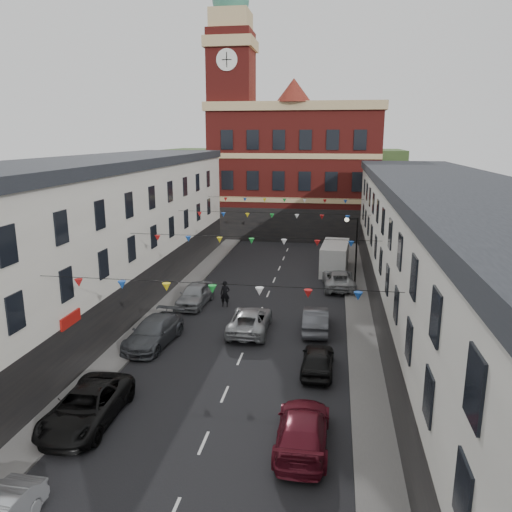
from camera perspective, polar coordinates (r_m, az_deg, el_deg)
The scene contains 19 objects.
ground at distance 28.64m, azimuth -1.84°, elevation -11.67°, with size 160.00×160.00×0.00m, color black.
pavement_left at distance 32.24m, azimuth -13.44°, elevation -8.94°, with size 1.80×64.00×0.15m, color #605E5B.
pavement_right at distance 30.07m, azimuth 12.16°, elevation -10.56°, with size 1.80×64.00×0.15m, color #605E5B.
terrace_left at distance 32.02m, azimuth -22.75°, elevation 0.12°, with size 8.40×56.00×10.70m.
terrace_right at distance 28.29m, azimuth 22.67°, elevation -2.59°, with size 8.40×56.00×9.70m.
civic_building at distance 63.71m, azimuth 4.57°, elevation 9.84°, with size 20.60×13.30×18.50m.
clock_tower at distance 61.77m, azimuth -2.77°, elevation 16.06°, with size 5.60×5.60×30.00m.
distant_hill at distance 88.19m, azimuth 3.15°, elevation 8.83°, with size 40.00×14.00×10.00m, color #324B23.
street_lamp at distance 40.34m, azimuth 11.08°, elevation 1.42°, with size 1.10×0.36×6.00m.
car_left_c at distance 23.78m, azimuth -18.81°, elevation -15.96°, with size 2.57×5.57×1.55m, color black.
car_left_d at distance 30.83m, azimuth -11.61°, elevation -8.49°, with size 2.18×5.37×1.56m, color #44484D.
car_left_e at distance 37.26m, azimuth -6.97°, elevation -4.37°, with size 1.91×4.74×1.62m, color gray.
car_right_c at distance 21.24m, azimuth 5.34°, elevation -19.13°, with size 2.10×5.17×1.50m, color maroon.
car_right_d at distance 27.10m, azimuth 7.06°, elevation -11.66°, with size 1.67×4.15×1.41m, color black.
car_right_e at distance 32.46m, azimuth 6.83°, elevation -7.20°, with size 1.60×4.59×1.51m, color #4C4E54.
car_right_f at distance 41.59m, azimuth 9.41°, elevation -2.63°, with size 2.47×5.36×1.49m, color #9C9EA0.
moving_car at distance 32.13m, azimuth -0.72°, elevation -7.35°, with size 2.45×5.32×1.48m, color #9C9EA3.
white_van at distance 46.42m, azimuth 8.99°, elevation -0.19°, with size 2.29×5.94×2.63m, color silver.
pedestrian at distance 36.63m, azimuth -3.56°, elevation -4.34°, with size 0.71×0.46×1.94m, color black.
Camera 1 is at (4.91, -25.45, 12.20)m, focal length 35.00 mm.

